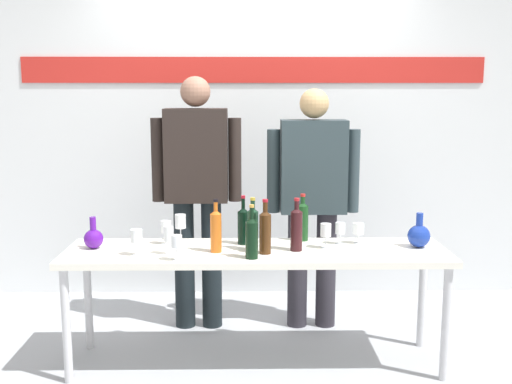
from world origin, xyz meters
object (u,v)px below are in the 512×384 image
decanter_blue_left (94,238)px  wine_bottle_3 (243,225)px  presenter_right (313,193)px  wine_glass_left_1 (169,235)px  wine_glass_right_2 (358,229)px  wine_glass_right_0 (340,229)px  display_table (256,259)px  wine_bottle_0 (253,227)px  wine_glass_right_1 (326,231)px  wine_glass_left_3 (180,222)px  decanter_blue_right (419,235)px  wine_bottle_2 (303,220)px  wine_bottle_6 (252,237)px  wine_bottle_5 (296,228)px  presenter_left (197,186)px  wine_glass_left_0 (166,227)px  wine_bottle_4 (265,230)px  wine_bottle_1 (216,230)px  wine_glass_left_2 (136,236)px  wine_glass_left_4 (176,242)px

decanter_blue_left → wine_bottle_3: (0.90, 0.09, 0.06)m
presenter_right → wine_glass_left_1: bearing=-142.2°
wine_bottle_3 → wine_glass_right_2: wine_bottle_3 is taller
presenter_right → wine_glass_right_0: 0.52m
display_table → decanter_blue_left: 0.99m
wine_bottle_0 → wine_glass_right_1: wine_bottle_0 is taller
wine_bottle_0 → wine_glass_left_3: size_ratio=1.88×
wine_glass_right_1 → decanter_blue_right: bearing=1.7°
wine_bottle_2 → wine_bottle_6: size_ratio=0.97×
wine_glass_left_1 → wine_glass_right_0: size_ratio=1.22×
wine_bottle_5 → wine_bottle_6: (-0.27, -0.17, -0.01)m
presenter_left → wine_glass_right_0: 1.06m
display_table → wine_bottle_5: 0.31m
decanter_blue_left → presenter_right: bearing=22.2°
wine_bottle_5 → wine_glass_right_2: wine_bottle_5 is taller
wine_glass_right_0 → wine_bottle_0: bearing=-165.6°
wine_bottle_0 → presenter_right: bearing=55.7°
presenter_right → wine_glass_left_3: 0.96m
decanter_blue_right → wine_bottle_2: (-0.69, 0.18, 0.06)m
display_table → wine_glass_left_3: 0.56m
wine_glass_left_0 → wine_glass_right_2: (1.19, 0.00, -0.01)m
wine_glass_left_3 → wine_glass_right_0: (1.00, -0.10, -0.03)m
presenter_right → wine_bottle_4: presenter_right is taller
decanter_blue_right → wine_bottle_1: (-1.22, -0.09, 0.06)m
presenter_left → wine_glass_left_0: presenter_left is taller
wine_glass_left_3 → wine_glass_left_0: bearing=-132.1°
presenter_right → wine_glass_left_2: size_ratio=10.91×
decanter_blue_left → wine_glass_left_4: bearing=-27.2°
decanter_blue_left → presenter_left: size_ratio=0.11×
decanter_blue_left → wine_bottle_0: wine_bottle_0 is taller
wine_bottle_0 → wine_glass_right_1: size_ratio=2.09×
presenter_right → wine_glass_left_2: presenter_right is taller
wine_bottle_4 → wine_glass_left_1: 0.56m
decanter_blue_left → wine_bottle_2: wine_bottle_2 is taller
decanter_blue_right → presenter_left: bearing=157.9°
wine_glass_left_0 → wine_bottle_6: bearing=-31.9°
presenter_right → wine_glass_left_4: bearing=-135.4°
wine_bottle_2 → wine_glass_right_1: 0.23m
wine_bottle_6 → wine_glass_right_1: 0.50m
decanter_blue_left → wine_bottle_6: (0.95, -0.23, 0.06)m
wine_bottle_2 → wine_glass_right_0: wine_bottle_2 is taller
wine_bottle_1 → wine_glass_left_0: bearing=149.5°
wine_glass_right_1 → presenter_right: bearing=91.7°
wine_bottle_2 → wine_glass_right_1: bearing=-58.1°
presenter_left → wine_glass_right_1: 1.02m
wine_bottle_1 → wine_glass_left_4: bearing=-139.3°
display_table → wine_glass_left_4: size_ratio=15.71×
wine_glass_right_1 → wine_bottle_6: bearing=-154.2°
wine_glass_left_4 → wine_glass_right_1: size_ratio=0.96×
decanter_blue_right → wine_bottle_6: 1.04m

